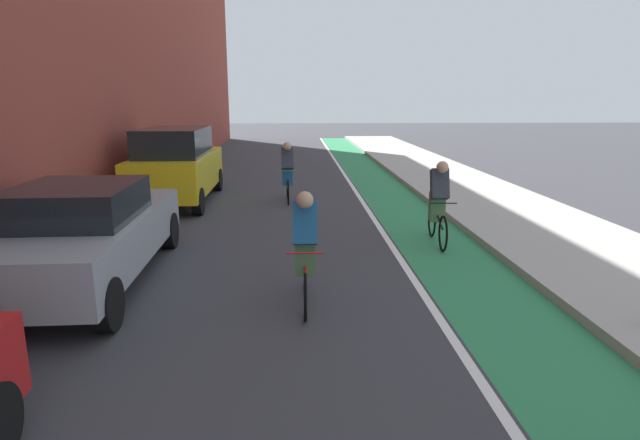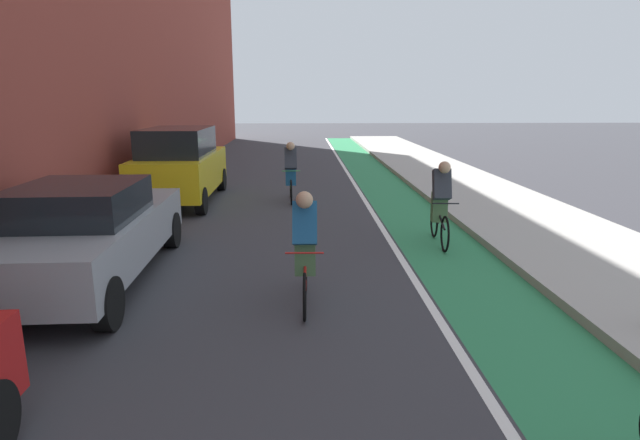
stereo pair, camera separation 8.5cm
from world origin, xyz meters
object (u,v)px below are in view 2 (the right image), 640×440
at_px(cyclist_far, 291,172).
at_px(parked_suv_yellow_cab, 181,164).
at_px(cyclist_mid, 305,244).
at_px(parked_sedan_silver, 86,232).
at_px(cyclist_trailing, 441,200).

bearing_deg(cyclist_far, parked_suv_yellow_cab, 179.55).
bearing_deg(cyclist_mid, parked_sedan_silver, 163.50).
bearing_deg(parked_suv_yellow_cab, parked_sedan_silver, -89.99).
bearing_deg(parked_suv_yellow_cab, cyclist_far, -0.45).
distance_m(cyclist_mid, cyclist_trailing, 3.87).
xyz_separation_m(parked_sedan_silver, parked_suv_yellow_cab, (-0.00, 6.25, 0.23)).
height_order(cyclist_trailing, cyclist_far, cyclist_far).
xyz_separation_m(cyclist_mid, cyclist_trailing, (2.59, 2.88, 0.01)).
xyz_separation_m(parked_sedan_silver, cyclist_mid, (3.26, -0.97, 0.06)).
bearing_deg(cyclist_mid, parked_suv_yellow_cab, 114.30).
height_order(parked_suv_yellow_cab, cyclist_far, parked_suv_yellow_cab).
relative_size(cyclist_mid, cyclist_far, 0.96).
bearing_deg(cyclist_trailing, cyclist_far, 124.01).
distance_m(parked_suv_yellow_cab, cyclist_mid, 7.92).
relative_size(cyclist_mid, cyclist_trailing, 0.97).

